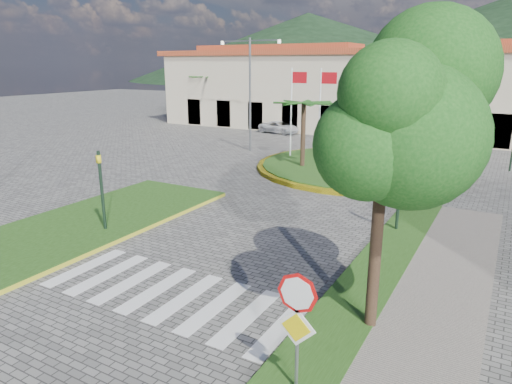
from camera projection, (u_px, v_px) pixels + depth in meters
The scene contains 18 objects.
ground at pixel (44, 373), 9.60m from camera, with size 160.00×160.00×0.00m, color #575552.
median_left at pixel (72, 229), 17.69m from camera, with size 5.00×14.00×0.18m, color #214413.
crosswalk at pixel (168, 292), 12.95m from camera, with size 8.00×3.00×0.01m, color silver.
roundabout_island at pixel (360, 167), 27.96m from camera, with size 12.70×12.70×6.00m.
stop_sign at pixel (297, 315), 8.43m from camera, with size 0.80×0.11×2.65m.
deciduous_tree at pixel (386, 117), 9.76m from camera, with size 3.60×3.60×6.80m.
traffic_light_left at pixel (101, 184), 16.99m from camera, with size 0.15×0.18×3.20m.
traffic_light_right at pixel (400, 184), 16.97m from camera, with size 0.15×0.18×3.20m.
direction_sign_west at pixel (373, 100), 35.50m from camera, with size 1.60×0.14×5.20m.
direction_sign_east at pixel (441, 102), 33.12m from camera, with size 1.60×0.14×5.20m.
street_lamp_centre at pixel (411, 89), 33.00m from camera, with size 4.80×0.16×8.00m.
street_lamp_west at pixel (250, 89), 32.74m from camera, with size 4.80×0.16×8.00m.
building_left at pixel (277, 87), 46.98m from camera, with size 23.32×9.54×8.05m.
hill_far_west at pixel (307, 48), 149.87m from camera, with size 140.00×140.00×22.00m, color black.
hill_near_back at pixel (448, 56), 120.92m from camera, with size 110.00×110.00×16.00m, color black.
white_van at pixel (279, 127), 42.32m from camera, with size 1.81×3.92×1.09m, color silver.
car_dark_a at pixel (357, 129), 40.98m from camera, with size 1.29×3.22×1.10m, color black.
car_dark_b at pixel (439, 140), 35.53m from camera, with size 1.10×3.17×1.04m, color black.
Camera 1 is at (7.94, -4.92, 6.28)m, focal length 32.00 mm.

